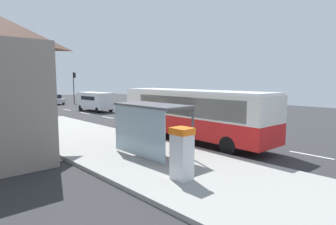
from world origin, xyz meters
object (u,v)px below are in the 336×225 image
Objects in this scene: bus at (192,112)px; traffic_light_near_side at (74,83)px; recycling_bin_yellow at (148,133)px; traffic_light_far_side at (15,83)px; traffic_light_median at (38,84)px; sedan_near at (54,99)px; recycling_bin_orange at (141,131)px; white_van at (95,100)px; bus_shelter at (147,117)px; ticket_machine at (182,153)px.

traffic_light_near_side reaches higher than bus.
recycling_bin_yellow is (-2.49, 1.27, -1.19)m from bus.
traffic_light_far_side is at bearing 92.38° from bus.
traffic_light_median is (3.51, 0.80, -0.29)m from traffic_light_far_side.
sedan_near is 31.80m from recycling_bin_orange.
white_van is 13.55m from traffic_light_near_side.
recycling_bin_orange is at bearing 56.91° from bus_shelter.
traffic_light_far_side reaches higher than recycling_bin_orange.
bus reaches higher than sedan_near.
recycling_bin_orange is (-2.49, 1.97, -1.19)m from bus.
recycling_bin_orange is 32.30m from traffic_light_near_side.
white_van is (3.91, 19.69, -0.50)m from bus.
traffic_light_median reaches higher than recycling_bin_yellow.
ticket_machine is at bearing -139.96° from bus.
ticket_machine is 40.01m from traffic_light_median.
white_van reaches higher than recycling_bin_yellow.
traffic_light_median is 1.17× the size of bus_shelter.
white_van is 13.43m from sedan_near.
bus is at bearing 40.04° from ticket_machine.
traffic_light_near_side is at bearing -7.70° from sedan_near.
recycling_bin_orange is 0.19× the size of traffic_light_near_side.
recycling_bin_yellow is 32.97m from traffic_light_near_side.
recycling_bin_orange is at bearing -92.00° from traffic_light_far_side.
traffic_light_median is (7.94, 39.16, 1.95)m from ticket_machine.
traffic_light_median is 36.35m from bus_shelter.
sedan_near is at bearing 172.30° from traffic_light_near_side.
white_van is 14.91m from traffic_light_far_side.
traffic_light_near_side is at bearing 70.86° from ticket_machine.
sedan_near is (0.10, 13.41, -0.55)m from white_van.
traffic_light_near_side is 1.27× the size of bus_shelter.
ticket_machine is 0.38× the size of traffic_light_near_side.
bus_shelter is at bearing 72.08° from ticket_machine.
traffic_light_near_side is (3.30, 12.98, 2.02)m from white_van.
traffic_light_median is (2.11, 34.27, 1.28)m from bus.
traffic_light_far_side reaches higher than sedan_near.
recycling_bin_orange is at bearing 141.57° from bus.
bus is 2.15× the size of traffic_light_far_side.
white_van is 2.72× the size of ticket_machine.
ticket_machine is 3.77m from bus_shelter.
recycling_bin_orange is (-6.50, -31.13, -0.14)m from sedan_near.
white_van is at bearing -90.43° from sedan_near.
bus_shelter is at bearing -95.42° from traffic_light_far_side.
bus is 11.66× the size of recycling_bin_orange.
ticket_machine is at bearing -104.51° from sedan_near.
bus is 3.39m from recycling_bin_orange.
bus reaches higher than white_van.
traffic_light_median is (4.60, 32.29, 2.46)m from recycling_bin_orange.
traffic_light_far_side is at bearing 88.05° from recycling_bin_yellow.
bus is at bearing -102.45° from traffic_light_near_side.
bus reaches higher than ticket_machine.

